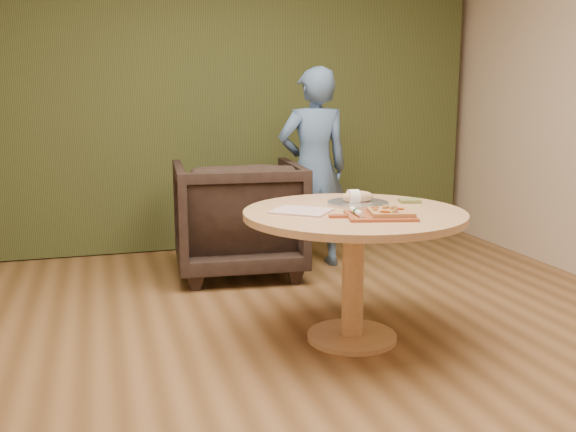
% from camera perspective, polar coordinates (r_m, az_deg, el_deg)
% --- Properties ---
extents(room_shell, '(5.04, 6.04, 2.84)m').
position_cam_1_polar(room_shell, '(2.96, 3.36, 11.05)').
color(room_shell, olive).
rests_on(room_shell, ground).
extents(curtain, '(4.80, 0.14, 2.78)m').
position_cam_1_polar(curtain, '(5.77, -6.70, 10.98)').
color(curtain, '#30391A').
rests_on(curtain, ground).
extents(pedestal_table, '(1.23, 1.23, 0.75)m').
position_cam_1_polar(pedestal_table, '(3.58, 5.87, -1.74)').
color(pedestal_table, tan).
rests_on(pedestal_table, ground).
extents(pizza_paddle, '(0.47, 0.36, 0.01)m').
position_cam_1_polar(pizza_paddle, '(3.39, 8.02, 0.02)').
color(pizza_paddle, '#994727').
rests_on(pizza_paddle, pedestal_table).
extents(flatbread_pizza, '(0.27, 0.27, 0.04)m').
position_cam_1_polar(flatbread_pizza, '(3.40, 9.10, 0.36)').
color(flatbread_pizza, '#B88147').
rests_on(flatbread_pizza, pizza_paddle).
extents(cutlery_roll, '(0.05, 0.20, 0.03)m').
position_cam_1_polar(cutlery_roll, '(3.36, 6.12, 0.38)').
color(cutlery_roll, white).
rests_on(cutlery_roll, pizza_paddle).
extents(newspaper, '(0.39, 0.38, 0.01)m').
position_cam_1_polar(newspaper, '(3.50, 1.22, 0.45)').
color(newspaper, white).
rests_on(newspaper, pedestal_table).
extents(serving_tray, '(0.36, 0.36, 0.02)m').
position_cam_1_polar(serving_tray, '(3.76, 6.23, 1.15)').
color(serving_tray, silver).
rests_on(serving_tray, pedestal_table).
extents(bread_roll, '(0.19, 0.09, 0.09)m').
position_cam_1_polar(bread_roll, '(3.75, 6.11, 1.69)').
color(bread_roll, tan).
rests_on(bread_roll, serving_tray).
extents(green_packet, '(0.14, 0.13, 0.02)m').
position_cam_1_polar(green_packet, '(3.86, 10.75, 1.33)').
color(green_packet, '#4E5C29').
rests_on(green_packet, pedestal_table).
extents(armchair, '(1.01, 0.96, 0.97)m').
position_cam_1_polar(armchair, '(4.96, -4.48, 0.41)').
color(armchair, black).
rests_on(armchair, ground).
extents(person_standing, '(0.58, 0.39, 1.59)m').
position_cam_1_polar(person_standing, '(5.11, 2.28, 4.23)').
color(person_standing, '#46658F').
rests_on(person_standing, ground).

